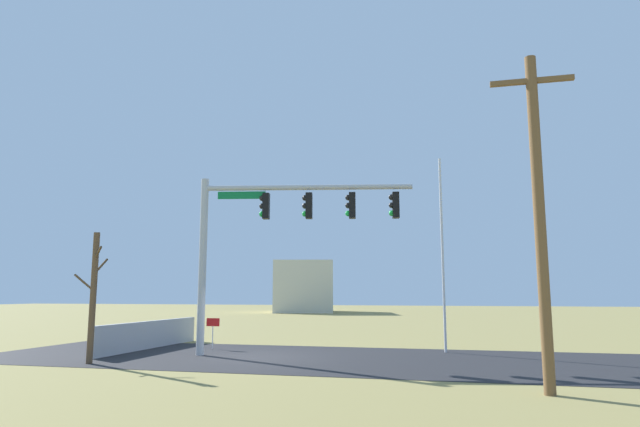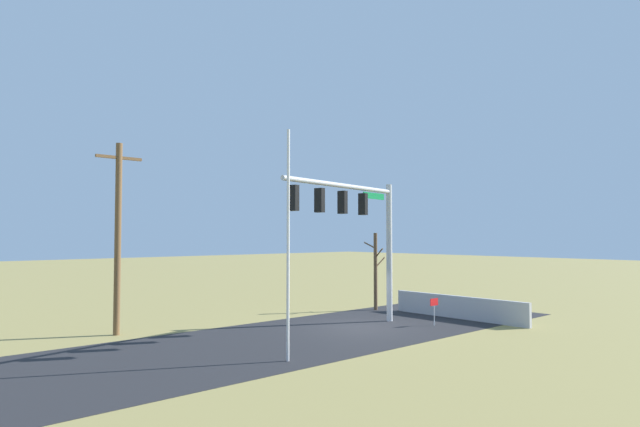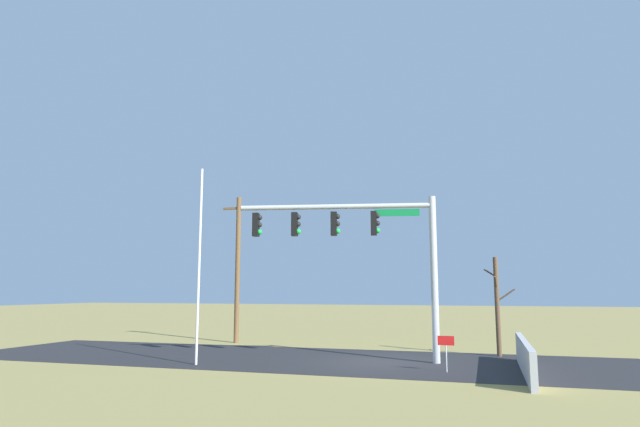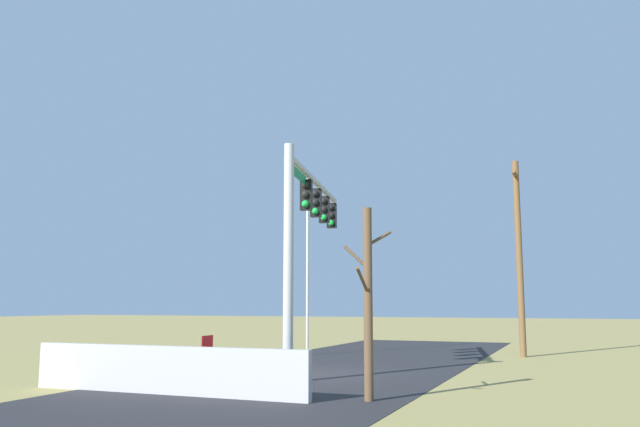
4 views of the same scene
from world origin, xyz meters
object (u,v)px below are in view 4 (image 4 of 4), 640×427
object	(u,v)px
flagpole	(307,263)
bare_tree	(368,300)
utility_pole	(519,253)
open_sign	(207,347)
signal_mast	(308,218)

from	to	relation	value
flagpole	bare_tree	size ratio (longest dim) A/B	1.79
utility_pole	open_sign	distance (m)	14.00
bare_tree	open_sign	size ratio (longest dim) A/B	3.44
utility_pole	bare_tree	bearing A→B (deg)	-9.31
flagpole	utility_pole	xyz separation A→B (m)	(-2.34, 8.24, 0.33)
signal_mast	open_sign	size ratio (longest dim) A/B	6.38
flagpole	open_sign	size ratio (longest dim) A/B	6.17
signal_mast	utility_pole	size ratio (longest dim) A/B	0.99
signal_mast	open_sign	world-z (taller)	signal_mast
bare_tree	open_sign	world-z (taller)	bare_tree
signal_mast	bare_tree	size ratio (longest dim) A/B	1.85
flagpole	open_sign	world-z (taller)	flagpole
flagpole	signal_mast	bearing A→B (deg)	22.95
signal_mast	utility_pole	bearing A→B (deg)	145.92
signal_mast	bare_tree	bearing A→B (deg)	35.38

